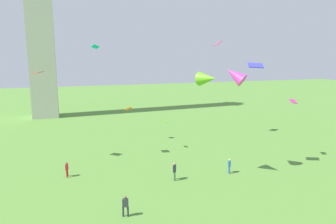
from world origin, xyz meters
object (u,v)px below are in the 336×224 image
(person_3, at_px, (174,170))
(person_2, at_px, (229,165))
(kite_flying_0, at_px, (293,101))
(kite_flying_3, at_px, (38,73))
(person_0, at_px, (67,169))
(kite_flying_5, at_px, (218,44))
(kite_flying_8, at_px, (128,109))
(kite_flying_1, at_px, (166,122))
(person_1, at_px, (125,205))
(kite_flying_2, at_px, (235,75))
(kite_flying_4, at_px, (207,79))
(kite_flying_7, at_px, (95,47))
(kite_flying_6, at_px, (256,65))

(person_3, bearing_deg, person_2, -63.67)
(kite_flying_0, relative_size, kite_flying_3, 0.73)
(person_0, distance_m, kite_flying_5, 26.92)
(person_3, height_order, kite_flying_8, kite_flying_8)
(person_3, xyz_separation_m, kite_flying_1, (2.41, 10.11, 2.59))
(person_3, relative_size, kite_flying_1, 1.75)
(kite_flying_1, bearing_deg, kite_flying_5, 138.42)
(person_2, height_order, kite_flying_1, kite_flying_1)
(person_1, distance_m, kite_flying_2, 16.43)
(kite_flying_1, bearing_deg, person_0, -38.26)
(kite_flying_2, height_order, kite_flying_4, kite_flying_2)
(person_2, xyz_separation_m, kite_flying_3, (-18.60, 9.43, 9.43))
(person_3, height_order, kite_flying_7, kite_flying_7)
(kite_flying_1, distance_m, kite_flying_6, 14.08)
(kite_flying_2, distance_m, kite_flying_3, 21.09)
(person_2, relative_size, kite_flying_3, 1.07)
(person_3, height_order, kite_flying_6, kite_flying_6)
(kite_flying_4, relative_size, kite_flying_7, 2.01)
(person_0, bearing_deg, person_1, 34.47)
(person_1, distance_m, kite_flying_6, 18.80)
(kite_flying_4, bearing_deg, person_3, 137.26)
(person_1, distance_m, kite_flying_5, 28.99)
(person_1, xyz_separation_m, kite_flying_2, (12.35, 5.53, 9.31))
(kite_flying_3, relative_size, kite_flying_5, 0.94)
(person_1, distance_m, kite_flying_0, 23.04)
(kite_flying_3, distance_m, kite_flying_8, 10.77)
(kite_flying_1, bearing_deg, kite_flying_0, 82.98)
(person_2, relative_size, kite_flying_5, 1.00)
(person_1, relative_size, person_3, 0.93)
(kite_flying_8, bearing_deg, person_3, 32.25)
(person_2, height_order, kite_flying_7, kite_flying_7)
(person_2, distance_m, kite_flying_2, 9.38)
(kite_flying_0, relative_size, kite_flying_4, 0.45)
(person_1, xyz_separation_m, kite_flying_6, (14.74, 5.58, 10.24))
(kite_flying_4, xyz_separation_m, kite_flying_7, (-8.70, 15.42, 3.26))
(kite_flying_0, distance_m, kite_flying_3, 28.90)
(person_1, height_order, kite_flying_4, kite_flying_4)
(kite_flying_5, distance_m, kite_flying_7, 17.30)
(kite_flying_8, bearing_deg, kite_flying_0, 83.13)
(person_1, distance_m, kite_flying_4, 13.50)
(kite_flying_1, bearing_deg, person_1, -1.56)
(person_3, height_order, kite_flying_1, kite_flying_1)
(kite_flying_3, xyz_separation_m, kite_flying_6, (21.32, -9.23, 0.87))
(person_1, bearing_deg, person_2, -135.68)
(kite_flying_2, bearing_deg, kite_flying_4, -27.47)
(kite_flying_3, bearing_deg, kite_flying_6, 24.59)
(person_0, height_order, kite_flying_8, kite_flying_8)
(person_2, bearing_deg, kite_flying_8, -114.57)
(kite_flying_3, bearing_deg, person_3, 11.29)
(person_0, relative_size, kite_flying_3, 1.06)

